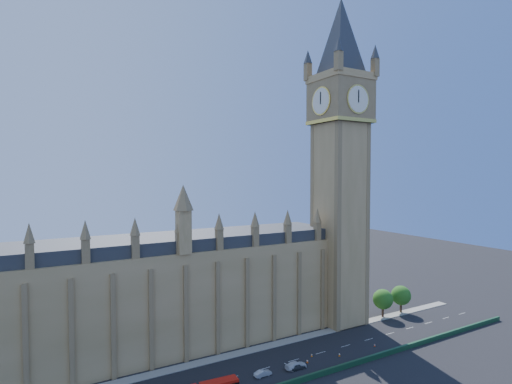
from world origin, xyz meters
TOP-DOWN VIEW (x-y plane):
  - ground at (0.00, 0.00)m, footprint 400.00×400.00m
  - palace_westminster at (-25.00, 22.00)m, footprint 120.00×20.00m
  - elizabeth_tower at (38.00, 13.99)m, footprint 20.59×20.59m
  - kerb_north at (0.00, 9.50)m, footprint 160.00×3.00m
  - tree_east_near at (52.22, 10.08)m, footprint 6.00×6.00m
  - tree_east_far at (60.22, 10.08)m, footprint 6.00×6.00m
  - car_grey at (10.24, -3.92)m, footprint 3.85×1.65m
  - car_silver at (2.00, -2.79)m, footprint 3.99×1.52m
  - car_white at (10.12, -3.53)m, footprint 5.20×2.20m
  - cone_a at (22.67, -3.68)m, footprint 0.57×0.57m
  - cone_b at (16.82, -0.58)m, footprint 0.48×0.48m
  - cone_c at (14.00, -2.62)m, footprint 0.65×0.65m
  - cone_d at (34.00, -3.98)m, footprint 0.55×0.55m

SIDE VIEW (x-z plane):
  - ground at x=0.00m, z-range 0.00..0.00m
  - kerb_north at x=0.00m, z-range 0.00..0.16m
  - cone_b at x=16.82m, z-range 0.00..0.67m
  - cone_d at x=34.00m, z-range 0.00..0.67m
  - cone_a at x=22.67m, z-range -0.01..0.76m
  - cone_c at x=14.00m, z-range -0.01..0.79m
  - car_grey at x=10.24m, z-range 0.00..1.29m
  - car_silver at x=2.00m, z-range 0.00..1.30m
  - car_white at x=10.12m, z-range 0.00..1.50m
  - tree_east_near at x=52.22m, z-range 1.39..9.89m
  - tree_east_far at x=60.22m, z-range 1.39..9.89m
  - palace_westminster at x=-25.00m, z-range -0.14..27.86m
  - elizabeth_tower at x=38.00m, z-range 2.06..107.06m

